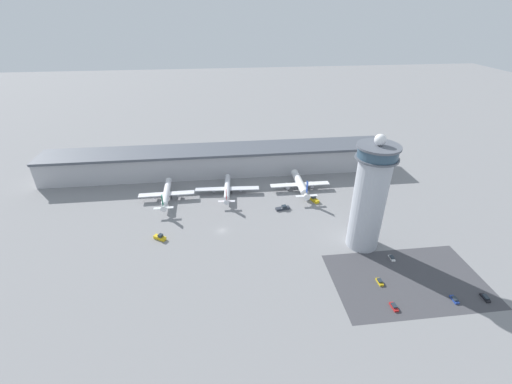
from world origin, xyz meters
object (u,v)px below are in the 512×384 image
object	(u,v)px
airplane_gate_charlie	(300,184)
airplane_gate_alpha	(166,194)
service_truck_baggage	(314,199)
car_blue_compact	(392,258)
car_grey_coupe	(485,298)
service_truck_catering	(160,237)
service_truck_fuel	(283,208)
car_black_suv	(454,299)
car_silver_sedan	(394,307)
airplane_gate_bravo	(227,189)
control_tower	(370,196)
car_white_wagon	(380,282)

from	to	relation	value
airplane_gate_charlie	airplane_gate_alpha	bearing A→B (deg)	-178.00
airplane_gate_alpha	service_truck_baggage	bearing A→B (deg)	-7.34
airplane_gate_charlie	car_blue_compact	distance (m)	74.73
airplane_gate_charlie	car_grey_coupe	distance (m)	110.53
service_truck_catering	service_truck_fuel	xyz separation A→B (m)	(66.05, 20.47, -0.22)
car_black_suv	car_silver_sedan	bearing A→B (deg)	-178.31
airplane_gate_charlie	service_truck_fuel	bearing A→B (deg)	-124.88
service_truck_catering	service_truck_fuel	size ratio (longest dim) A/B	0.79
airplane_gate_bravo	service_truck_baggage	xyz separation A→B (m)	(50.78, -14.79, -2.50)
control_tower	car_grey_coupe	world-z (taller)	control_tower
service_truck_fuel	car_white_wagon	distance (m)	68.99
airplane_gate_alpha	control_tower	bearing A→B (deg)	-28.77
service_truck_baggage	car_white_wagon	bearing A→B (deg)	-82.16
control_tower	service_truck_fuel	size ratio (longest dim) A/B	6.70
control_tower	car_silver_sedan	world-z (taller)	control_tower
car_grey_coupe	car_white_wagon	xyz separation A→B (m)	(-37.97, 13.48, 0.01)
car_grey_coupe	car_blue_compact	bearing A→B (deg)	133.27
service_truck_fuel	service_truck_baggage	bearing A→B (deg)	19.70
airplane_gate_alpha	airplane_gate_charlie	bearing A→B (deg)	2.00
airplane_gate_charlie	service_truck_baggage	world-z (taller)	airplane_gate_charlie
car_white_wagon	airplane_gate_bravo	bearing A→B (deg)	125.60
control_tower	car_blue_compact	world-z (taller)	control_tower
airplane_gate_alpha	airplane_gate_charlie	xyz separation A→B (m)	(81.53, 2.85, -0.01)
control_tower	car_black_suv	size ratio (longest dim) A/B	12.73
airplane_gate_bravo	service_truck_baggage	distance (m)	52.95
service_truck_fuel	car_black_suv	world-z (taller)	service_truck_fuel
control_tower	airplane_gate_alpha	distance (m)	114.97
service_truck_fuel	car_black_suv	xyz separation A→B (m)	(54.96, -75.07, -0.32)
airplane_gate_bravo	car_black_suv	world-z (taller)	airplane_gate_bravo
service_truck_fuel	service_truck_baggage	xyz separation A→B (m)	(20.13, 7.21, 0.25)
service_truck_catering	car_silver_sedan	size ratio (longest dim) A/B	1.45
airplane_gate_bravo	service_truck_baggage	bearing A→B (deg)	-16.24
airplane_gate_bravo	car_blue_compact	xyz separation A→B (m)	(72.49, -70.32, -3.07)
control_tower	car_blue_compact	bearing A→B (deg)	-51.99
control_tower	car_blue_compact	xyz separation A→B (m)	(9.74, -12.46, -26.41)
control_tower	service_truck_fuel	bearing A→B (deg)	131.83
control_tower	airplane_gate_charlie	distance (m)	63.79
service_truck_catering	airplane_gate_alpha	bearing A→B (deg)	90.99
service_truck_catering	car_blue_compact	size ratio (longest dim) A/B	1.54
service_truck_fuel	car_blue_compact	bearing A→B (deg)	-49.11
airplane_gate_charlie	control_tower	bearing A→B (deg)	-73.16
airplane_gate_charlie	service_truck_baggage	bearing A→B (deg)	-69.24
airplane_gate_alpha	car_silver_sedan	size ratio (longest dim) A/B	7.76
car_grey_coupe	service_truck_fuel	bearing A→B (deg)	131.77
control_tower	service_truck_catering	xyz separation A→B (m)	(-98.14, 15.39, -25.87)
service_truck_fuel	car_silver_sedan	distance (m)	81.31
airplane_gate_alpha	car_white_wagon	xyz separation A→B (m)	(96.41, -80.68, -3.77)
service_truck_baggage	car_white_wagon	size ratio (longest dim) A/B	1.73
airplane_gate_alpha	airplane_gate_charlie	size ratio (longest dim) A/B	0.95
airplane_gate_alpha	car_white_wagon	size ratio (longest dim) A/B	8.13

